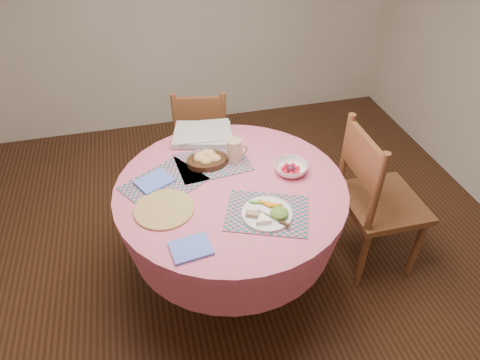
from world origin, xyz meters
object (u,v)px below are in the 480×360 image
at_px(dinner_plate, 269,213).
at_px(dining_table, 231,213).
at_px(fruit_bowl, 291,168).
at_px(latte_mug, 235,151).
at_px(chair_right, 375,198).
at_px(wicker_trivet, 164,209).
at_px(chair_back, 202,137).
at_px(bread_bowl, 207,159).

bearing_deg(dinner_plate, dining_table, 114.90).
xyz_separation_m(dinner_plate, fruit_bowl, (0.22, 0.30, 0.01)).
bearing_deg(fruit_bowl, latte_mug, 147.64).
xyz_separation_m(chair_right, wicker_trivet, (-1.23, -0.05, 0.23)).
distance_m(chair_right, chair_back, 1.33).
distance_m(dining_table, wicker_trivet, 0.43).
distance_m(chair_right, dinner_plate, 0.81).
bearing_deg(chair_right, chair_back, 40.78).
relative_size(dining_table, fruit_bowl, 6.25).
bearing_deg(dinner_plate, latte_mug, 96.49).
relative_size(chair_right, bread_bowl, 4.37).
distance_m(wicker_trivet, bread_bowl, 0.43).
relative_size(chair_right, latte_mug, 7.22).
bearing_deg(fruit_bowl, bread_bowl, 156.36).
xyz_separation_m(wicker_trivet, bread_bowl, (0.28, 0.32, 0.03)).
bearing_deg(chair_back, dining_table, 102.07).
distance_m(bread_bowl, fruit_bowl, 0.47).
distance_m(chair_right, latte_mug, 0.89).
bearing_deg(dining_table, dinner_plate, -65.10).
xyz_separation_m(chair_back, latte_mug, (0.07, -0.75, 0.37)).
height_order(latte_mug, fruit_bowl, latte_mug).
xyz_separation_m(chair_right, chair_back, (-0.86, 1.01, -0.07)).
height_order(chair_right, chair_back, chair_right).
bearing_deg(wicker_trivet, bread_bowl, 49.35).
height_order(dining_table, fruit_bowl, fruit_bowl).
relative_size(latte_mug, fruit_bowl, 0.70).
xyz_separation_m(bread_bowl, fruit_bowl, (0.43, -0.19, -0.01)).
height_order(dining_table, dinner_plate, dinner_plate).
bearing_deg(chair_right, wicker_trivet, 92.49).
bearing_deg(fruit_bowl, dinner_plate, -125.63).
relative_size(dining_table, chair_back, 1.42).
height_order(chair_right, latte_mug, chair_right).
xyz_separation_m(dining_table, latte_mug, (0.07, 0.20, 0.27)).
bearing_deg(dinner_plate, bread_bowl, 113.40).
bearing_deg(bread_bowl, latte_mug, -5.83).
bearing_deg(chair_right, bread_bowl, 74.14).
bearing_deg(bread_bowl, dining_table, -68.51).
bearing_deg(latte_mug, fruit_bowl, -32.36).
height_order(chair_right, dinner_plate, chair_right).
distance_m(latte_mug, fruit_bowl, 0.33).
height_order(bread_bowl, latte_mug, latte_mug).
xyz_separation_m(chair_back, dinner_plate, (0.13, -1.23, 0.32)).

